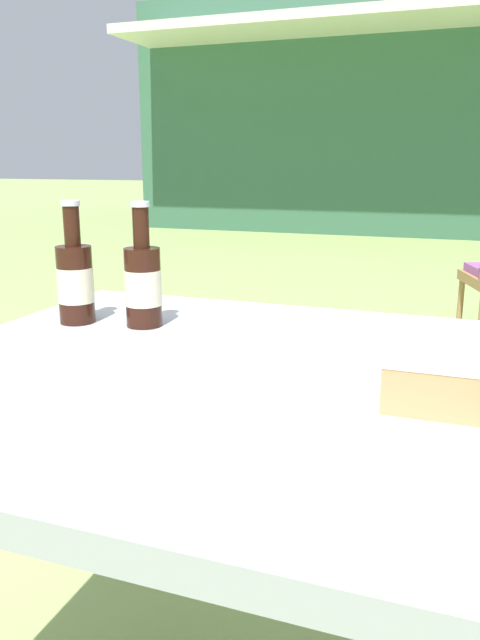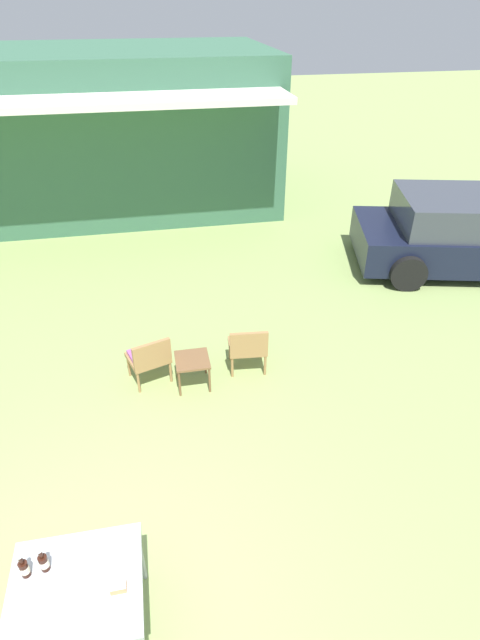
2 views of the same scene
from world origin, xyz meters
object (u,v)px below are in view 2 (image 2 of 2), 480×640
at_px(parked_car, 463,233).
at_px(garden_side_table, 192,362).
at_px(wicker_chair_plain, 248,346).
at_px(cola_bottle_near, 44,562).
at_px(cola_bottle_far, 24,568).
at_px(cake_on_plate, 117,588).
at_px(wicker_chair_cushioned, 149,356).
at_px(patio_table, 76,591).

height_order(parked_car, garden_side_table, parked_car).
relative_size(wicker_chair_plain, garden_side_table, 1.60).
xyz_separation_m(cola_bottle_near, cola_bottle_far, (-0.14, -0.02, 0.00)).
relative_size(cola_bottle_near, cola_bottle_far, 1.00).
height_order(garden_side_table, cake_on_plate, cake_on_plate).
bearing_deg(cola_bottle_far, wicker_chair_plain, 51.97).
xyz_separation_m(wicker_chair_cushioned, wicker_chair_plain, (1.30, -0.02, -0.00)).
bearing_deg(cola_bottle_near, cake_on_plate, -26.81).
height_order(parked_car, patio_table, parked_car).
bearing_deg(cake_on_plate, cola_bottle_near, 153.19).
relative_size(wicker_chair_cushioned, wicker_chair_plain, 1.00).
xyz_separation_m(cake_on_plate, cola_bottle_near, (-0.53, 0.27, 0.06)).
bearing_deg(cake_on_plate, cola_bottle_far, 159.66).
relative_size(wicker_chair_cushioned, cake_on_plate, 3.21).
relative_size(parked_car, wicker_chair_cushioned, 5.97).
distance_m(wicker_chair_cushioned, garden_side_table, 0.57).
height_order(patio_table, cola_bottle_near, cola_bottle_near).
bearing_deg(garden_side_table, patio_table, -111.70).
height_order(wicker_chair_cushioned, wicker_chair_plain, same).
bearing_deg(garden_side_table, wicker_chair_cushioned, 161.93).
distance_m(cake_on_plate, cola_bottle_near, 0.60).
height_order(wicker_chair_cushioned, cola_bottle_near, cola_bottle_near).
height_order(garden_side_table, cola_bottle_near, cola_bottle_near).
bearing_deg(patio_table, cola_bottle_far, 156.05).
height_order(wicker_chair_plain, cola_bottle_far, cola_bottle_far).
distance_m(parked_car, cola_bottle_far, 8.56).
bearing_deg(cola_bottle_far, garden_side_table, 61.17).
bearing_deg(garden_side_table, cola_bottle_near, -116.81).
bearing_deg(parked_car, wicker_chair_plain, -139.15).
distance_m(garden_side_table, cake_on_plate, 3.16).
relative_size(patio_table, cola_bottle_near, 4.15).
bearing_deg(cola_bottle_far, cola_bottle_near, 8.90).
bearing_deg(patio_table, cake_on_plate, -15.89).
xyz_separation_m(parked_car, garden_side_table, (-5.25, -2.47, -0.29)).
relative_size(patio_table, cola_bottle_far, 4.15).
xyz_separation_m(garden_side_table, cake_on_plate, (-0.86, -3.01, 0.40)).
xyz_separation_m(wicker_chair_plain, patio_table, (-1.93, -3.08, 0.27)).
bearing_deg(parked_car, patio_table, -126.35).
relative_size(wicker_chair_plain, cola_bottle_far, 3.01).
relative_size(parked_car, cake_on_plate, 19.19).
distance_m(wicker_chair_plain, cola_bottle_far, 3.74).
bearing_deg(cola_bottle_near, patio_table, -38.92).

